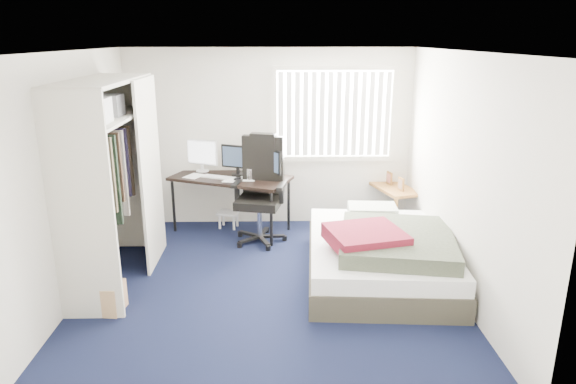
# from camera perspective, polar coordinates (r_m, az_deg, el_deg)

# --- Properties ---
(ground) EXTENTS (4.20, 4.20, 0.00)m
(ground) POSITION_cam_1_polar(r_m,az_deg,el_deg) (5.73, -2.15, -10.48)
(ground) COLOR black
(ground) RESTS_ON ground
(room_shell) EXTENTS (4.20, 4.20, 4.20)m
(room_shell) POSITION_cam_1_polar(r_m,az_deg,el_deg) (5.22, -2.33, 4.41)
(room_shell) COLOR silver
(room_shell) RESTS_ON ground
(window_assembly) EXTENTS (1.72, 0.09, 1.32)m
(window_assembly) POSITION_cam_1_polar(r_m,az_deg,el_deg) (7.25, 5.14, 8.61)
(window_assembly) COLOR white
(window_assembly) RESTS_ON ground
(closet) EXTENTS (0.64, 1.84, 2.22)m
(closet) POSITION_cam_1_polar(r_m,az_deg,el_deg) (5.79, -19.08, 3.14)
(closet) COLOR beige
(closet) RESTS_ON ground
(desk) EXTENTS (1.76, 1.30, 1.25)m
(desk) POSITION_cam_1_polar(r_m,az_deg,el_deg) (7.11, -6.32, 1.92)
(desk) COLOR black
(desk) RESTS_ON ground
(office_chair) EXTENTS (0.79, 0.79, 1.42)m
(office_chair) POSITION_cam_1_polar(r_m,az_deg,el_deg) (6.83, -3.03, -0.95)
(office_chair) COLOR black
(office_chair) RESTS_ON ground
(footstool) EXTENTS (0.34, 0.29, 0.24)m
(footstool) POSITION_cam_1_polar(r_m,az_deg,el_deg) (7.40, -6.65, -2.61)
(footstool) COLOR white
(footstool) RESTS_ON ground
(nightstand) EXTENTS (0.67, 0.96, 0.78)m
(nightstand) POSITION_cam_1_polar(r_m,az_deg,el_deg) (7.43, 11.62, 0.09)
(nightstand) COLOR brown
(nightstand) RESTS_ON ground
(bed) EXTENTS (1.71, 2.20, 0.69)m
(bed) POSITION_cam_1_polar(r_m,az_deg,el_deg) (5.92, 10.23, -6.74)
(bed) COLOR #3B372A
(bed) RESTS_ON ground
(pine_box) EXTENTS (0.42, 0.34, 0.29)m
(pine_box) POSITION_cam_1_polar(r_m,az_deg,el_deg) (5.53, -19.92, -10.93)
(pine_box) COLOR tan
(pine_box) RESTS_ON ground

